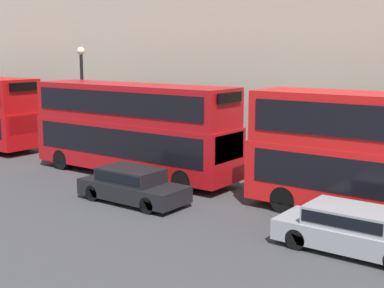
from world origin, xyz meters
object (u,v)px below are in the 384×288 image
object	(u,v)px
car_dark_sedan	(352,228)
bus_second_in_queue	(133,126)
car_hatchback	(132,184)
pedestrian	(189,153)

from	to	relation	value
car_dark_sedan	bus_second_in_queue	bearing A→B (deg)	74.06
car_hatchback	bus_second_in_queue	bearing A→B (deg)	42.18
bus_second_in_queue	car_dark_sedan	xyz separation A→B (m)	(-3.40, -11.90, -1.68)
pedestrian	car_hatchback	bearing A→B (deg)	-163.48
car_hatchback	pedestrian	bearing A→B (deg)	16.52
bus_second_in_queue	car_hatchback	bearing A→B (deg)	-137.82
bus_second_in_queue	pedestrian	world-z (taller)	bus_second_in_queue
bus_second_in_queue	car_dark_sedan	bearing A→B (deg)	-105.94
pedestrian	bus_second_in_queue	bearing A→B (deg)	155.93
car_dark_sedan	pedestrian	bearing A→B (deg)	59.86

